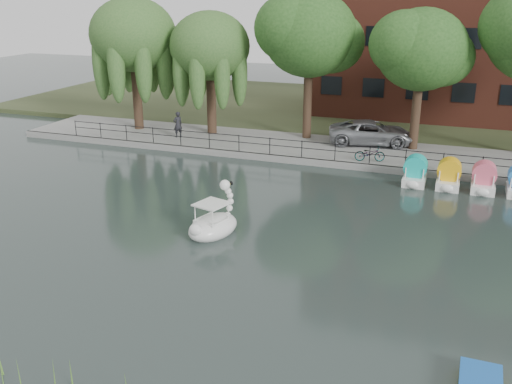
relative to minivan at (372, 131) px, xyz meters
The scene contains 14 objects.
ground_plane 18.05m from the minivan, 100.82° to the right, with size 120.00×120.00×0.00m, color #3B4745.
promenade 3.92m from the minivan, 153.54° to the right, with size 40.00×6.00×0.40m, color gray.
kerb 5.83m from the minivan, 126.12° to the right, with size 40.00×0.25×0.40m, color gray.
land_strip 12.82m from the minivan, 105.35° to the left, with size 60.00×22.00×0.36m, color #47512D.
railing 5.58m from the minivan, 127.33° to the right, with size 32.00×0.05×1.00m.
willow_left 17.35m from the minivan, behind, with size 5.88×5.88×9.01m.
willow_mid 11.99m from the minivan, behind, with size 5.32×5.32×8.15m.
broadleaf_center 7.27m from the minivan, behind, with size 6.00×6.00×9.25m.
broadleaf_right 5.76m from the minivan, ahead, with size 5.40×5.40×8.32m.
minivan is the anchor object (origin of this frame).
bicycle 4.02m from the minivan, 82.05° to the right, with size 1.72×0.60×1.00m, color gray.
pedestrian 12.80m from the minivan, 168.52° to the right, with size 0.71×0.48×1.98m, color black.
swan_boat 16.28m from the minivan, 104.33° to the right, with size 2.24×2.89×2.16m.
pedal_boat_row 9.72m from the minivan, 38.79° to the right, with size 9.65×1.70×1.40m.
Camera 1 is at (8.66, -18.30, 9.66)m, focal length 40.00 mm.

